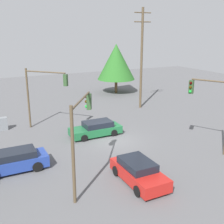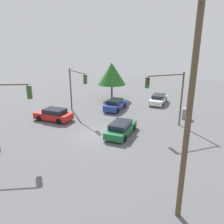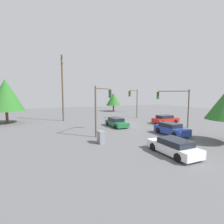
% 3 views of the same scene
% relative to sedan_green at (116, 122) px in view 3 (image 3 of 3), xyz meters
% --- Properties ---
extents(ground_plane, '(80.00, 80.00, 0.00)m').
position_rel_sedan_green_xyz_m(ground_plane, '(0.89, -1.76, -0.64)').
color(ground_plane, '#5B5B5E').
extents(sedan_green, '(4.63, 1.96, 1.32)m').
position_rel_sedan_green_xyz_m(sedan_green, '(0.00, 0.00, 0.00)').
color(sedan_green, '#1E6638').
rests_on(sedan_green, ground_plane).
extents(sedan_blue, '(4.41, 1.91, 1.43)m').
position_rel_sedan_green_xyz_m(sedan_blue, '(-7.59, -3.64, 0.06)').
color(sedan_blue, '#233D93').
rests_on(sedan_blue, ground_plane).
extents(sedan_red, '(2.02, 4.37, 1.39)m').
position_rel_sedan_green_xyz_m(sedan_red, '(-0.88, -8.67, 0.04)').
color(sedan_red, red).
rests_on(sedan_red, ground_plane).
extents(sedan_white, '(4.63, 2.01, 1.31)m').
position_rel_sedan_green_xyz_m(sedan_white, '(-12.93, 1.11, 0.00)').
color(sedan_white, silver).
rests_on(sedan_white, ground_plane).
extents(traffic_signal_main, '(2.72, 3.90, 5.57)m').
position_rel_sedan_green_xyz_m(traffic_signal_main, '(-4.18, -7.44, 3.24)').
color(traffic_signal_main, brown).
rests_on(traffic_signal_main, ground_plane).
extents(traffic_signal_cross, '(3.17, 3.40, 5.81)m').
position_rel_sedan_green_xyz_m(traffic_signal_cross, '(-3.66, 3.70, 3.40)').
color(traffic_signal_cross, brown).
rests_on(traffic_signal_cross, ground_plane).
extents(traffic_signal_aux, '(1.77, 2.92, 5.83)m').
position_rel_sedan_green_xyz_m(traffic_signal_aux, '(6.55, -7.11, 3.33)').
color(traffic_signal_aux, brown).
rests_on(traffic_signal_aux, ground_plane).
extents(utility_pole_tall, '(2.20, 0.28, 11.76)m').
position_rel_sedan_green_xyz_m(utility_pole_tall, '(8.79, 6.46, 5.55)').
color(utility_pole_tall, brown).
rests_on(utility_pole_tall, ground_plane).
extents(electrical_cabinet, '(0.96, 0.54, 1.24)m').
position_rel_sedan_green_xyz_m(electrical_cabinet, '(-7.45, 5.36, -0.02)').
color(electrical_cabinet, gray).
rests_on(electrical_cabinet, ground_plane).
extents(tree_behind, '(5.62, 5.62, 7.35)m').
position_rel_sedan_green_xyz_m(tree_behind, '(10.08, 15.43, 4.08)').
color(tree_behind, brown).
rests_on(tree_behind, ground_plane).
extents(tree_far, '(4.06, 4.06, 5.19)m').
position_rel_sedan_green_xyz_m(tree_far, '(21.02, -9.30, 2.78)').
color(tree_far, brown).
rests_on(tree_far, ground_plane).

